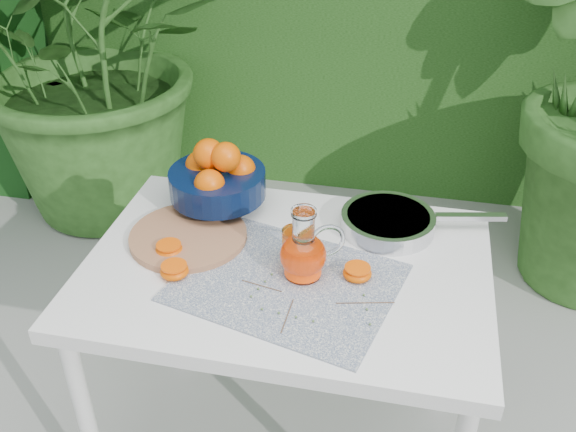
% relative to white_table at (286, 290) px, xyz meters
% --- Properties ---
extents(potted_plant_left, '(1.94, 1.94, 1.59)m').
position_rel_white_table_xyz_m(potted_plant_left, '(-1.13, 1.31, 0.12)').
color(potted_plant_left, '#284F1B').
rests_on(potted_plant_left, ground).
extents(white_table, '(1.00, 0.70, 0.75)m').
position_rel_white_table_xyz_m(white_table, '(0.00, 0.00, 0.00)').
color(white_table, white).
rests_on(white_table, ground).
extents(placemat, '(0.58, 0.50, 0.00)m').
position_rel_white_table_xyz_m(placemat, '(0.02, -0.07, 0.08)').
color(placemat, '#0D204D').
rests_on(placemat, white_table).
extents(cutting_board, '(0.40, 0.40, 0.02)m').
position_rel_white_table_xyz_m(cutting_board, '(-0.27, 0.05, 0.09)').
color(cutting_board, '#A16948').
rests_on(cutting_board, white_table).
extents(fruit_bowl, '(0.27, 0.27, 0.21)m').
position_rel_white_table_xyz_m(fruit_bowl, '(-0.24, 0.22, 0.18)').
color(fruit_bowl, black).
rests_on(fruit_bowl, white_table).
extents(juice_pitcher, '(0.17, 0.15, 0.18)m').
position_rel_white_table_xyz_m(juice_pitcher, '(0.05, -0.04, 0.15)').
color(juice_pitcher, white).
rests_on(juice_pitcher, white_table).
extents(juice_tumbler, '(0.07, 0.07, 0.09)m').
position_rel_white_table_xyz_m(juice_tumbler, '(0.02, 0.01, 0.13)').
color(juice_tumbler, white).
rests_on(juice_tumbler, white_table).
extents(saute_pan, '(0.46, 0.30, 0.05)m').
position_rel_white_table_xyz_m(saute_pan, '(0.24, 0.21, 0.11)').
color(saute_pan, silver).
rests_on(saute_pan, white_table).
extents(orange_halves, '(0.56, 0.17, 0.03)m').
position_rel_white_table_xyz_m(orange_halves, '(-0.12, -0.05, 0.10)').
color(orange_halves, '#FF6B02').
rests_on(orange_halves, white_table).
extents(thyme_sprigs, '(0.36, 0.21, 0.01)m').
position_rel_white_table_xyz_m(thyme_sprigs, '(0.08, -0.13, 0.09)').
color(thyme_sprigs, brown).
rests_on(thyme_sprigs, white_table).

